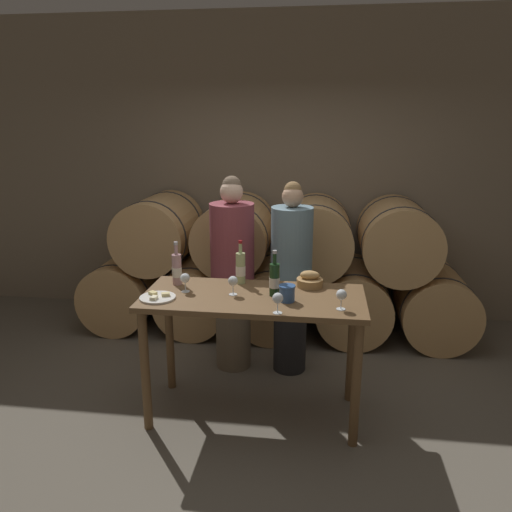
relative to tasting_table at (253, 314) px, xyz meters
The scene contains 16 objects.
ground_plane 0.80m from the tasting_table, ahead, with size 10.00×10.00×0.00m, color #665E51.
stone_wall_back 2.30m from the tasting_table, 90.00° to the left, with size 10.00×0.12×3.20m.
barrel_stack 1.57m from the tasting_table, 90.00° to the left, with size 3.92×0.95×1.39m.
tasting_table is the anchor object (origin of this frame).
person_left 0.78m from the tasting_table, 111.09° to the left, with size 0.37×0.37×1.69m.
person_right 0.76m from the tasting_table, 73.18° to the left, with size 0.35×0.35×1.66m.
wine_bottle_red 0.30m from the tasting_table, ahead, with size 0.07×0.07×0.33m.
wine_bottle_white 0.39m from the tasting_table, 117.50° to the left, with size 0.07×0.07×0.33m.
wine_bottle_rose 0.67m from the tasting_table, 164.52° to the left, with size 0.07×0.07×0.33m.
blue_crock 0.33m from the tasting_table, 18.66° to the right, with size 0.11×0.11×0.11m.
bread_basket 0.49m from the tasting_table, 32.53° to the left, with size 0.19×0.19×0.12m.
cheese_plate 0.68m from the tasting_table, 167.00° to the right, with size 0.25×0.25×0.04m.
wine_glass_far_left 0.55m from the tasting_table, behind, with size 0.07×0.07×0.14m.
wine_glass_left 0.28m from the tasting_table, behind, with size 0.07×0.07×0.14m.
wine_glass_center 0.44m from the tasting_table, 56.95° to the right, with size 0.07×0.07×0.14m.
wine_glass_right 0.67m from the tasting_table, 17.19° to the right, with size 0.07×0.07×0.14m.
Camera 1 is at (0.45, -3.27, 2.16)m, focal length 35.00 mm.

